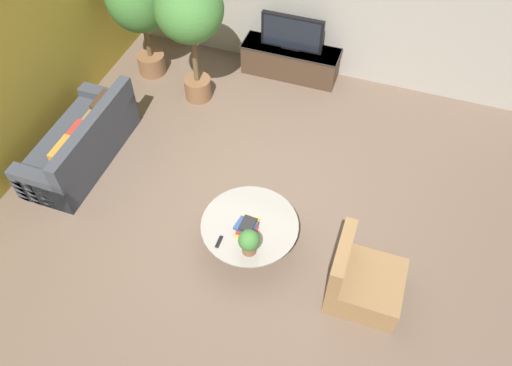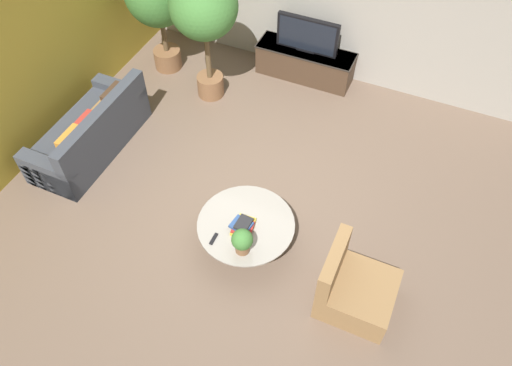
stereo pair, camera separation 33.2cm
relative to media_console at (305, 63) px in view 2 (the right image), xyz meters
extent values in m
plane|color=brown|center=(0.29, -2.94, -0.27)|extent=(24.00, 24.00, 0.00)
cube|color=gold|center=(-2.97, -2.74, 1.23)|extent=(0.12, 7.40, 3.00)
cube|color=#473323|center=(0.00, 0.00, -0.01)|extent=(1.57, 0.48, 0.52)
cube|color=#2D2823|center=(0.00, 0.00, 0.24)|extent=(1.60, 0.50, 0.02)
cube|color=black|center=(0.00, 0.00, 0.53)|extent=(1.00, 0.08, 0.56)
cube|color=black|center=(0.00, -0.04, 0.53)|extent=(0.92, 0.00, 0.51)
cube|color=black|center=(0.00, 0.00, 0.26)|extent=(0.30, 0.13, 0.02)
cylinder|color=black|center=(0.50, -3.40, -0.26)|extent=(0.64, 0.64, 0.02)
cylinder|color=black|center=(0.50, -3.40, -0.06)|extent=(0.10, 0.10, 0.41)
cylinder|color=gray|center=(0.50, -3.40, 0.15)|extent=(1.17, 1.17, 0.02)
cube|color=#3D424C|center=(-2.25, -2.79, -0.06)|extent=(0.84, 1.89, 0.42)
cube|color=#3D424C|center=(-1.91, -2.79, 0.36)|extent=(0.16, 1.89, 0.42)
cube|color=#3D424C|center=(-2.25, -1.95, 0.00)|extent=(0.84, 0.20, 0.54)
cube|color=#3D424C|center=(-2.25, -3.64, 0.00)|extent=(0.84, 0.20, 0.54)
cube|color=#422D1E|center=(-2.07, -2.31, 0.33)|extent=(0.13, 0.39, 0.36)
cube|color=olive|center=(-2.07, -2.63, 0.30)|extent=(0.14, 0.32, 0.30)
cube|color=#B23328|center=(-2.07, -2.96, 0.32)|extent=(0.13, 0.38, 0.35)
cube|color=orange|center=(-2.07, -3.28, 0.33)|extent=(0.12, 0.40, 0.36)
cube|color=olive|center=(1.97, -3.62, -0.07)|extent=(0.80, 0.76, 0.40)
cube|color=olive|center=(1.64, -3.62, 0.36)|extent=(0.14, 0.76, 0.46)
cylinder|color=brown|center=(-2.20, -0.69, -0.10)|extent=(0.45, 0.45, 0.33)
cylinder|color=brown|center=(-2.20, -0.69, 0.31)|extent=(0.08, 0.08, 0.50)
cylinder|color=brown|center=(-1.22, -1.03, -0.10)|extent=(0.42, 0.42, 0.34)
cylinder|color=brown|center=(-1.22, -1.03, 0.44)|extent=(0.08, 0.08, 0.74)
ellipsoid|color=#3D7533|center=(-1.22, -1.03, 1.29)|extent=(0.97, 0.97, 0.95)
cylinder|color=brown|center=(0.62, -3.75, 0.21)|extent=(0.17, 0.17, 0.11)
sphere|color=#3D7533|center=(0.62, -3.75, 0.38)|extent=(0.25, 0.25, 0.25)
cube|color=gold|center=(0.50, -3.47, 0.18)|extent=(0.23, 0.32, 0.04)
cube|color=#A32823|center=(0.51, -3.50, 0.21)|extent=(0.27, 0.25, 0.02)
cube|color=#2D4C84|center=(0.48, -3.49, 0.24)|extent=(0.26, 0.23, 0.03)
cube|color=#232326|center=(0.51, -3.48, 0.27)|extent=(0.17, 0.22, 0.03)
cube|color=black|center=(0.25, -3.75, 0.17)|extent=(0.04, 0.16, 0.02)
camera|label=1|loc=(1.68, -6.58, 5.04)|focal=35.00mm
camera|label=2|loc=(1.99, -6.46, 5.04)|focal=35.00mm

